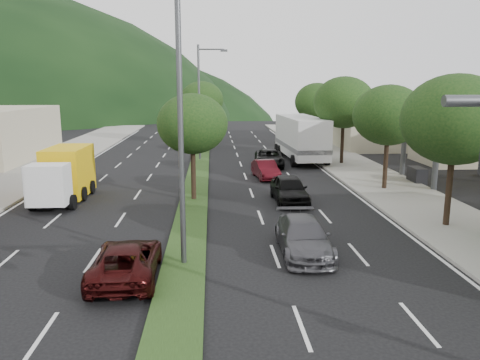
{
  "coord_description": "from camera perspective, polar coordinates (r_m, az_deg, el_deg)",
  "views": [
    {
      "loc": [
        1.1,
        -8.46,
        6.52
      ],
      "look_at": [
        2.39,
        13.21,
        2.15
      ],
      "focal_mm": 35.0,
      "sensor_mm": 36.0,
      "label": 1
    }
  ],
  "objects": [
    {
      "name": "sidewalk_right",
      "position": [
        35.93,
        15.14,
        0.66
      ],
      "size": [
        5.0,
        90.0,
        0.15
      ],
      "primitive_type": "cube",
      "color": "gray",
      "rests_on": "ground"
    },
    {
      "name": "sidewalk_left",
      "position": [
        36.87,
        -25.84,
        0.17
      ],
      "size": [
        6.0,
        90.0,
        0.15
      ],
      "primitive_type": "cube",
      "color": "gray",
      "rests_on": "ground"
    },
    {
      "name": "median",
      "position": [
        37.04,
        -5.07,
        1.3
      ],
      "size": [
        1.6,
        56.0,
        0.12
      ],
      "primitive_type": "cube",
      "color": "#1F3513",
      "rests_on": "ground"
    },
    {
      "name": "gas_canopy",
      "position": [
        35.38,
        27.2,
        7.11
      ],
      "size": [
        12.2,
        8.2,
        5.25
      ],
      "color": "silver",
      "rests_on": "ground"
    },
    {
      "name": "bldg_right_far",
      "position": [
        55.73,
        15.98,
        6.92
      ],
      "size": [
        10.0,
        16.0,
        5.2
      ],
      "primitive_type": "cube",
      "color": "#AFA78B",
      "rests_on": "ground"
    },
    {
      "name": "tree_r_b",
      "position": [
        23.23,
        24.75,
        6.69
      ],
      "size": [
        4.8,
        4.8,
        6.94
      ],
      "color": "black",
      "rests_on": "sidewalk_right"
    },
    {
      "name": "tree_r_c",
      "position": [
        30.53,
        17.66,
        7.53
      ],
      "size": [
        4.4,
        4.4,
        6.48
      ],
      "color": "black",
      "rests_on": "sidewalk_right"
    },
    {
      "name": "tree_r_d",
      "position": [
        39.99,
        12.56,
        9.2
      ],
      "size": [
        5.0,
        5.0,
        7.17
      ],
      "color": "black",
      "rests_on": "sidewalk_right"
    },
    {
      "name": "tree_r_e",
      "position": [
        49.69,
        9.37,
        9.36
      ],
      "size": [
        4.6,
        4.6,
        6.71
      ],
      "color": "black",
      "rests_on": "sidewalk_right"
    },
    {
      "name": "tree_med_near",
      "position": [
        26.56,
        -5.83,
        6.81
      ],
      "size": [
        4.0,
        4.0,
        6.02
      ],
      "color": "black",
      "rests_on": "median"
    },
    {
      "name": "tree_med_far",
      "position": [
        52.49,
        -4.69,
        9.7
      ],
      "size": [
        4.8,
        4.8,
        6.94
      ],
      "color": "black",
      "rests_on": "median"
    },
    {
      "name": "streetlight_near",
      "position": [
        16.51,
        -6.58,
        8.06
      ],
      "size": [
        2.6,
        0.25,
        10.0
      ],
      "color": "#47494C",
      "rests_on": "ground"
    },
    {
      "name": "streetlight_mid",
      "position": [
        41.48,
        -4.73,
        10.06
      ],
      "size": [
        2.6,
        0.25,
        10.0
      ],
      "color": "#47494C",
      "rests_on": "ground"
    },
    {
      "name": "suv_maroon",
      "position": [
        16.73,
        -13.69,
        -9.5
      ],
      "size": [
        2.29,
        4.73,
        1.3
      ],
      "primitive_type": "imported",
      "rotation": [
        0.0,
        0.0,
        3.17
      ],
      "color": "black",
      "rests_on": "ground"
    },
    {
      "name": "car_queue_a",
      "position": [
        26.75,
        6.04,
        -1.11
      ],
      "size": [
        1.88,
        4.5,
        1.52
      ],
      "primitive_type": "imported",
      "rotation": [
        0.0,
        0.0,
        0.02
      ],
      "color": "black",
      "rests_on": "ground"
    },
    {
      "name": "car_queue_b",
      "position": [
        18.73,
        7.75,
        -6.88
      ],
      "size": [
        2.01,
        4.75,
        1.37
      ],
      "primitive_type": "imported",
      "rotation": [
        0.0,
        0.0,
        -0.02
      ],
      "color": "#4C4B50",
      "rests_on": "ground"
    },
    {
      "name": "car_queue_c",
      "position": [
        33.52,
        3.15,
        1.28
      ],
      "size": [
        1.82,
        4.06,
        1.29
      ],
      "primitive_type": "imported",
      "rotation": [
        0.0,
        0.0,
        0.12
      ],
      "color": "#420B11",
      "rests_on": "ground"
    },
    {
      "name": "car_queue_d",
      "position": [
        38.51,
        3.56,
        2.66
      ],
      "size": [
        2.65,
        5.12,
        1.38
      ],
      "primitive_type": "imported",
      "rotation": [
        0.0,
        0.0,
        -0.07
      ],
      "color": "black",
      "rests_on": "ground"
    },
    {
      "name": "box_truck",
      "position": [
        28.82,
        -20.58,
        0.46
      ],
      "size": [
        2.46,
        6.12,
        3.0
      ],
      "rotation": [
        0.0,
        0.0,
        3.13
      ],
      "color": "white",
      "rests_on": "ground"
    },
    {
      "name": "motorhome",
      "position": [
        42.18,
        7.42,
        5.21
      ],
      "size": [
        3.53,
        10.12,
        3.84
      ],
      "rotation": [
        0.0,
        0.0,
        0.04
      ],
      "color": "silver",
      "rests_on": "ground"
    }
  ]
}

